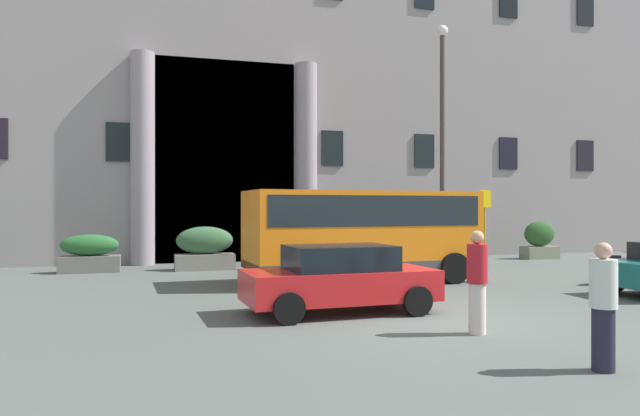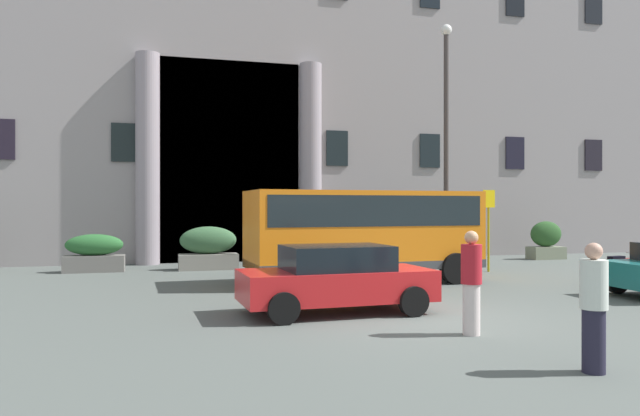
{
  "view_description": "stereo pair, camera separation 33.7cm",
  "coord_description": "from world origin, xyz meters",
  "px_view_note": "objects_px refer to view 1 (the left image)",
  "views": [
    {
      "loc": [
        -5.38,
        -10.87,
        2.22
      ],
      "look_at": [
        -0.97,
        4.19,
        2.2
      ],
      "focal_mm": 33.07,
      "sensor_mm": 36.0,
      "label": 1
    },
    {
      "loc": [
        -5.06,
        -10.96,
        2.22
      ],
      "look_at": [
        -0.97,
        4.19,
        2.2
      ],
      "focal_mm": 33.07,
      "sensor_mm": 36.0,
      "label": 2
    }
  ],
  "objects_px": {
    "motorcycle_far_end": "(615,268)",
    "pedestrian_woman_with_bag": "(477,282)",
    "hedge_planter_east": "(90,254)",
    "pedestrian_man_crossing": "(603,306)",
    "parked_sedan_far": "(340,278)",
    "bus_stop_sign": "(485,221)",
    "hedge_planter_entrance_right": "(205,249)",
    "hedge_planter_entrance_left": "(539,240)",
    "hedge_planter_far_east": "(433,245)",
    "lamppost_plaza_centre": "(442,129)",
    "orange_minibus": "(362,228)"
  },
  "relations": [
    {
      "from": "hedge_planter_entrance_right",
      "to": "hedge_planter_east",
      "type": "relative_size",
      "value": 1.05
    },
    {
      "from": "orange_minibus",
      "to": "motorcycle_far_end",
      "type": "relative_size",
      "value": 3.36
    },
    {
      "from": "parked_sedan_far",
      "to": "lamppost_plaza_centre",
      "type": "xyz_separation_m",
      "value": [
        6.38,
        7.48,
        4.32
      ]
    },
    {
      "from": "orange_minibus",
      "to": "lamppost_plaza_centre",
      "type": "distance_m",
      "value": 6.09
    },
    {
      "from": "bus_stop_sign",
      "to": "hedge_planter_entrance_left",
      "type": "distance_m",
      "value": 6.32
    },
    {
      "from": "hedge_planter_entrance_left",
      "to": "pedestrian_woman_with_bag",
      "type": "xyz_separation_m",
      "value": [
        -10.65,
        -12.53,
        0.14
      ]
    },
    {
      "from": "bus_stop_sign",
      "to": "parked_sedan_far",
      "type": "bearing_deg",
      "value": -139.89
    },
    {
      "from": "hedge_planter_east",
      "to": "motorcycle_far_end",
      "type": "height_order",
      "value": "hedge_planter_east"
    },
    {
      "from": "motorcycle_far_end",
      "to": "pedestrian_woman_with_bag",
      "type": "relative_size",
      "value": 1.13
    },
    {
      "from": "bus_stop_sign",
      "to": "pedestrian_man_crossing",
      "type": "height_order",
      "value": "bus_stop_sign"
    },
    {
      "from": "hedge_planter_entrance_right",
      "to": "parked_sedan_far",
      "type": "distance_m",
      "value": 9.61
    },
    {
      "from": "hedge_planter_entrance_left",
      "to": "hedge_planter_east",
      "type": "relative_size",
      "value": 0.82
    },
    {
      "from": "hedge_planter_entrance_left",
      "to": "orange_minibus",
      "type": "bearing_deg",
      "value": -152.5
    },
    {
      "from": "hedge_planter_east",
      "to": "motorcycle_far_end",
      "type": "bearing_deg",
      "value": -26.5
    },
    {
      "from": "bus_stop_sign",
      "to": "lamppost_plaza_centre",
      "type": "height_order",
      "value": "lamppost_plaza_centre"
    },
    {
      "from": "lamppost_plaza_centre",
      "to": "parked_sedan_far",
      "type": "bearing_deg",
      "value": -130.47
    },
    {
      "from": "bus_stop_sign",
      "to": "parked_sedan_far",
      "type": "xyz_separation_m",
      "value": [
        -7.3,
        -6.15,
        -1.0
      ]
    },
    {
      "from": "orange_minibus",
      "to": "bus_stop_sign",
      "type": "relative_size",
      "value": 2.45
    },
    {
      "from": "bus_stop_sign",
      "to": "hedge_planter_entrance_right",
      "type": "bearing_deg",
      "value": 160.55
    },
    {
      "from": "pedestrian_man_crossing",
      "to": "parked_sedan_far",
      "type": "bearing_deg",
      "value": 42.22
    },
    {
      "from": "bus_stop_sign",
      "to": "hedge_planter_entrance_left",
      "type": "xyz_separation_m",
      "value": [
        5.01,
        3.74,
        -0.95
      ]
    },
    {
      "from": "pedestrian_woman_with_bag",
      "to": "lamppost_plaza_centre",
      "type": "distance_m",
      "value": 11.91
    },
    {
      "from": "motorcycle_far_end",
      "to": "hedge_planter_far_east",
      "type": "bearing_deg",
      "value": 93.62
    },
    {
      "from": "hedge_planter_entrance_right",
      "to": "bus_stop_sign",
      "type": "bearing_deg",
      "value": -19.45
    },
    {
      "from": "orange_minibus",
      "to": "pedestrian_woman_with_bag",
      "type": "distance_m",
      "value": 7.34
    },
    {
      "from": "hedge_planter_entrance_right",
      "to": "motorcycle_far_end",
      "type": "relative_size",
      "value": 1.01
    },
    {
      "from": "hedge_planter_far_east",
      "to": "hedge_planter_entrance_right",
      "type": "height_order",
      "value": "hedge_planter_entrance_right"
    },
    {
      "from": "hedge_planter_entrance_right",
      "to": "hedge_planter_far_east",
      "type": "bearing_deg",
      "value": 2.04
    },
    {
      "from": "bus_stop_sign",
      "to": "hedge_planter_far_east",
      "type": "relative_size",
      "value": 1.28
    },
    {
      "from": "pedestrian_woman_with_bag",
      "to": "pedestrian_man_crossing",
      "type": "relative_size",
      "value": 1.04
    },
    {
      "from": "hedge_planter_entrance_right",
      "to": "parked_sedan_far",
      "type": "bearing_deg",
      "value": -78.43
    },
    {
      "from": "motorcycle_far_end",
      "to": "orange_minibus",
      "type": "bearing_deg",
      "value": 149.61
    },
    {
      "from": "hedge_planter_far_east",
      "to": "parked_sedan_far",
      "type": "relative_size",
      "value": 0.54
    },
    {
      "from": "parked_sedan_far",
      "to": "pedestrian_woman_with_bag",
      "type": "relative_size",
      "value": 2.25
    },
    {
      "from": "hedge_planter_far_east",
      "to": "parked_sedan_far",
      "type": "height_order",
      "value": "hedge_planter_far_east"
    },
    {
      "from": "orange_minibus",
      "to": "motorcycle_far_end",
      "type": "height_order",
      "value": "orange_minibus"
    },
    {
      "from": "hedge_planter_east",
      "to": "pedestrian_man_crossing",
      "type": "relative_size",
      "value": 1.13
    },
    {
      "from": "hedge_planter_east",
      "to": "pedestrian_woman_with_bag",
      "type": "bearing_deg",
      "value": -58.86
    },
    {
      "from": "hedge_planter_entrance_right",
      "to": "parked_sedan_far",
      "type": "height_order",
      "value": "hedge_planter_entrance_right"
    },
    {
      "from": "parked_sedan_far",
      "to": "pedestrian_woman_with_bag",
      "type": "distance_m",
      "value": 3.12
    },
    {
      "from": "bus_stop_sign",
      "to": "hedge_planter_east",
      "type": "height_order",
      "value": "bus_stop_sign"
    },
    {
      "from": "hedge_planter_far_east",
      "to": "pedestrian_man_crossing",
      "type": "height_order",
      "value": "pedestrian_man_crossing"
    },
    {
      "from": "hedge_planter_far_east",
      "to": "orange_minibus",
      "type": "bearing_deg",
      "value": -134.21
    },
    {
      "from": "bus_stop_sign",
      "to": "hedge_planter_far_east",
      "type": "distance_m",
      "value": 3.73
    },
    {
      "from": "hedge_planter_entrance_right",
      "to": "orange_minibus",
      "type": "bearing_deg",
      "value": -48.85
    },
    {
      "from": "hedge_planter_entrance_right",
      "to": "motorcycle_far_end",
      "type": "xyz_separation_m",
      "value": [
        11.06,
        -7.2,
        -0.28
      ]
    },
    {
      "from": "hedge_planter_entrance_right",
      "to": "hedge_planter_entrance_left",
      "type": "xyz_separation_m",
      "value": [
        14.24,
        0.48,
        0.04
      ]
    },
    {
      "from": "pedestrian_woman_with_bag",
      "to": "lamppost_plaza_centre",
      "type": "bearing_deg",
      "value": -61.09
    },
    {
      "from": "orange_minibus",
      "to": "pedestrian_man_crossing",
      "type": "distance_m",
      "value": 9.85
    },
    {
      "from": "orange_minibus",
      "to": "hedge_planter_entrance_left",
      "type": "xyz_separation_m",
      "value": [
        10.07,
        5.25,
        -0.83
      ]
    }
  ]
}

